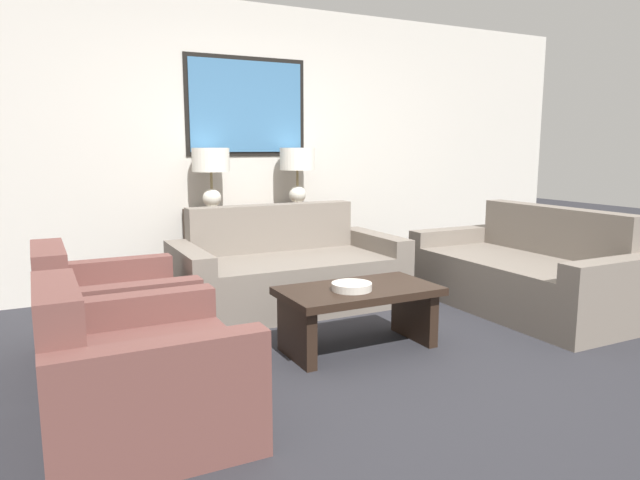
# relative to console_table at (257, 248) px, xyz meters

# --- Properties ---
(ground_plane) EXTENTS (20.00, 20.00, 0.00)m
(ground_plane) POSITION_rel_console_table_xyz_m (0.00, -2.14, -0.38)
(ground_plane) COLOR #28282D
(back_wall) EXTENTS (7.75, 0.12, 2.65)m
(back_wall) POSITION_rel_console_table_xyz_m (0.00, 0.27, 0.95)
(back_wall) COLOR beige
(back_wall) RESTS_ON ground_plane
(console_table) EXTENTS (1.30, 0.38, 0.77)m
(console_table) POSITION_rel_console_table_xyz_m (0.00, 0.00, 0.00)
(console_table) COLOR #332319
(console_table) RESTS_ON ground_plane
(table_lamp_left) EXTENTS (0.33, 0.33, 0.55)m
(table_lamp_left) POSITION_rel_console_table_xyz_m (-0.42, 0.00, 0.77)
(table_lamp_left) COLOR silver
(table_lamp_left) RESTS_ON console_table
(table_lamp_right) EXTENTS (0.33, 0.33, 0.55)m
(table_lamp_right) POSITION_rel_console_table_xyz_m (0.42, 0.00, 0.77)
(table_lamp_right) COLOR silver
(table_lamp_right) RESTS_ON console_table
(couch_by_back_wall) EXTENTS (1.86, 0.93, 0.83)m
(couch_by_back_wall) POSITION_rel_console_table_xyz_m (0.00, -0.71, -0.11)
(couch_by_back_wall) COLOR slate
(couch_by_back_wall) RESTS_ON ground_plane
(couch_by_side) EXTENTS (0.93, 1.86, 0.83)m
(couch_by_side) POSITION_rel_console_table_xyz_m (1.73, -1.66, -0.11)
(couch_by_side) COLOR slate
(couch_by_side) RESTS_ON ground_plane
(coffee_table) EXTENTS (1.03, 0.57, 0.42)m
(coffee_table) POSITION_rel_console_table_xyz_m (-0.00, -1.88, -0.08)
(coffee_table) COLOR black
(coffee_table) RESTS_ON ground_plane
(decorative_bowl) EXTENTS (0.26, 0.26, 0.05)m
(decorative_bowl) POSITION_rel_console_table_xyz_m (-0.08, -1.92, 0.06)
(decorative_bowl) COLOR beige
(decorative_bowl) RESTS_ON coffee_table
(armchair_near_back_wall) EXTENTS (0.88, 0.94, 0.75)m
(armchair_near_back_wall) POSITION_rel_console_table_xyz_m (-1.49, -1.36, -0.12)
(armchair_near_back_wall) COLOR brown
(armchair_near_back_wall) RESTS_ON ground_plane
(armchair_near_camera) EXTENTS (0.88, 0.94, 0.75)m
(armchair_near_camera) POSITION_rel_console_table_xyz_m (-1.49, -2.40, -0.12)
(armchair_near_camera) COLOR brown
(armchair_near_camera) RESTS_ON ground_plane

